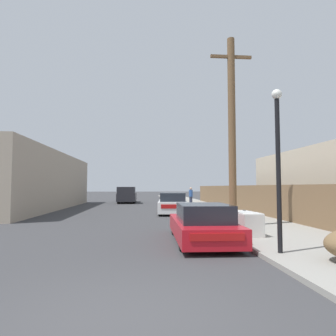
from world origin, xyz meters
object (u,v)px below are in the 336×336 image
(discarded_fridge, at_px, (245,223))
(pickup_truck, at_px, (127,195))
(parked_sports_car_red, at_px, (202,224))
(pedestrian, at_px, (191,196))
(street_lamp, at_px, (278,155))
(car_parked_mid, at_px, (172,204))
(utility_pole, at_px, (232,128))

(discarded_fridge, relative_size, pickup_truck, 0.29)
(discarded_fridge, height_order, parked_sports_car_red, parked_sports_car_red)
(pickup_truck, bearing_deg, pedestrian, 132.91)
(pickup_truck, distance_m, street_lamp, 26.76)
(pickup_truck, relative_size, pedestrian, 3.53)
(parked_sports_car_red, bearing_deg, pickup_truck, 100.19)
(car_parked_mid, distance_m, utility_pole, 8.66)
(car_parked_mid, relative_size, utility_pole, 0.60)
(street_lamp, height_order, pedestrian, street_lamp)
(utility_pole, xyz_separation_m, pedestrian, (0.54, 14.59, -3.33))
(pickup_truck, relative_size, street_lamp, 1.36)
(pickup_truck, xyz_separation_m, utility_pole, (5.56, -21.18, 3.38))
(discarded_fridge, distance_m, street_lamp, 3.61)
(pedestrian, bearing_deg, street_lamp, -92.53)
(discarded_fridge, xyz_separation_m, street_lamp, (-0.12, -2.96, 2.07))
(discarded_fridge, bearing_deg, pickup_truck, 98.70)
(utility_pole, xyz_separation_m, street_lamp, (-0.32, -5.00, -1.69))
(parked_sports_car_red, relative_size, car_parked_mid, 0.97)
(pickup_truck, xyz_separation_m, pedestrian, (6.11, -6.59, 0.05))
(utility_pole, distance_m, street_lamp, 5.29)
(utility_pole, bearing_deg, car_parked_mid, 103.32)
(car_parked_mid, distance_m, pedestrian, 7.33)
(car_parked_mid, relative_size, pickup_truck, 0.85)
(discarded_fridge, height_order, pickup_truck, pickup_truck)
(parked_sports_car_red, relative_size, pickup_truck, 0.83)
(car_parked_mid, xyz_separation_m, utility_pole, (1.81, -7.66, 3.62))
(car_parked_mid, xyz_separation_m, street_lamp, (1.49, -12.66, 1.93))
(parked_sports_car_red, height_order, pickup_truck, pickup_truck)
(car_parked_mid, bearing_deg, pickup_truck, 110.16)
(car_parked_mid, distance_m, pickup_truck, 14.04)
(parked_sports_car_red, xyz_separation_m, pickup_truck, (-3.70, 23.90, 0.33))
(car_parked_mid, height_order, street_lamp, street_lamp)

